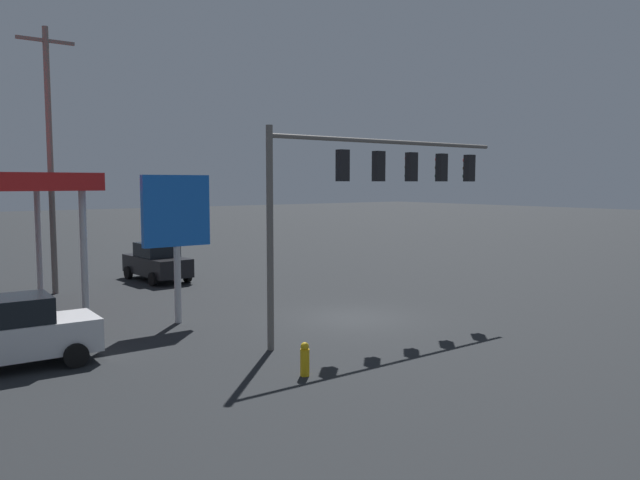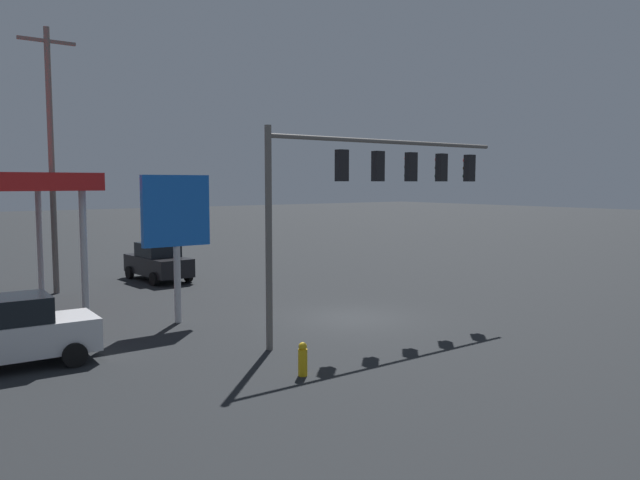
{
  "view_description": "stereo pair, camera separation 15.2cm",
  "coord_description": "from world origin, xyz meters",
  "px_view_note": "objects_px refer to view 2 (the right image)",
  "views": [
    {
      "loc": [
        14.64,
        17.24,
        4.97
      ],
      "look_at": [
        0.0,
        -2.0,
        2.73
      ],
      "focal_mm": 35.0,
      "sensor_mm": 36.0,
      "label": 1
    },
    {
      "loc": [
        14.52,
        17.33,
        4.97
      ],
      "look_at": [
        0.0,
        -2.0,
        2.73
      ],
      "focal_mm": 35.0,
      "sensor_mm": 36.0,
      "label": 2
    }
  ],
  "objects_px": {
    "utility_pole": "(51,156)",
    "sedan_waiting": "(10,333)",
    "price_sign": "(176,217)",
    "fire_hydrant": "(303,359)",
    "traffic_signal_assembly": "(378,178)",
    "sedan_far": "(158,262)"
  },
  "relations": [
    {
      "from": "utility_pole",
      "to": "sedan_waiting",
      "type": "xyz_separation_m",
      "value": [
        3.95,
        11.15,
        -5.18
      ]
    },
    {
      "from": "price_sign",
      "to": "fire_hydrant",
      "type": "distance_m",
      "value": 8.37
    },
    {
      "from": "traffic_signal_assembly",
      "to": "fire_hydrant",
      "type": "height_order",
      "value": "traffic_signal_assembly"
    },
    {
      "from": "sedan_far",
      "to": "sedan_waiting",
      "type": "relative_size",
      "value": 1.0
    },
    {
      "from": "sedan_far",
      "to": "sedan_waiting",
      "type": "distance_m",
      "value": 14.97
    },
    {
      "from": "sedan_waiting",
      "to": "sedan_far",
      "type": "bearing_deg",
      "value": -124.56
    },
    {
      "from": "price_sign",
      "to": "sedan_far",
      "type": "xyz_separation_m",
      "value": [
        -3.2,
        -9.54,
        -2.8
      ]
    },
    {
      "from": "sedan_far",
      "to": "fire_hydrant",
      "type": "distance_m",
      "value": 17.52
    },
    {
      "from": "utility_pole",
      "to": "fire_hydrant",
      "type": "xyz_separation_m",
      "value": [
        -1.91,
        16.46,
        -5.7
      ]
    },
    {
      "from": "price_sign",
      "to": "sedan_waiting",
      "type": "relative_size",
      "value": 1.17
    },
    {
      "from": "sedan_far",
      "to": "fire_hydrant",
      "type": "height_order",
      "value": "sedan_far"
    },
    {
      "from": "utility_pole",
      "to": "fire_hydrant",
      "type": "height_order",
      "value": "utility_pole"
    },
    {
      "from": "traffic_signal_assembly",
      "to": "fire_hydrant",
      "type": "distance_m",
      "value": 7.34
    },
    {
      "from": "fire_hydrant",
      "to": "price_sign",
      "type": "bearing_deg",
      "value": -90.03
    },
    {
      "from": "utility_pole",
      "to": "traffic_signal_assembly",
      "type": "bearing_deg",
      "value": 116.51
    },
    {
      "from": "sedan_far",
      "to": "utility_pole",
      "type": "bearing_deg",
      "value": -84.69
    },
    {
      "from": "sedan_waiting",
      "to": "fire_hydrant",
      "type": "height_order",
      "value": "sedan_waiting"
    },
    {
      "from": "sedan_far",
      "to": "fire_hydrant",
      "type": "xyz_separation_m",
      "value": [
        3.21,
        17.22,
        -0.51
      ]
    },
    {
      "from": "traffic_signal_assembly",
      "to": "sedan_far",
      "type": "bearing_deg",
      "value": -83.1
    },
    {
      "from": "price_sign",
      "to": "sedan_waiting",
      "type": "distance_m",
      "value": 6.92
    },
    {
      "from": "traffic_signal_assembly",
      "to": "fire_hydrant",
      "type": "bearing_deg",
      "value": 28.36
    },
    {
      "from": "traffic_signal_assembly",
      "to": "sedan_far",
      "type": "distance_m",
      "value": 15.23
    }
  ]
}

